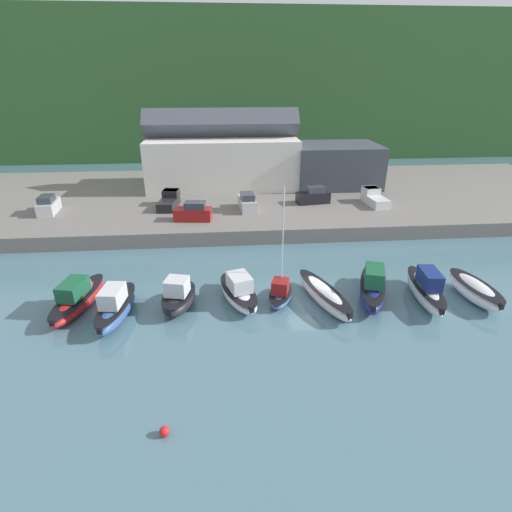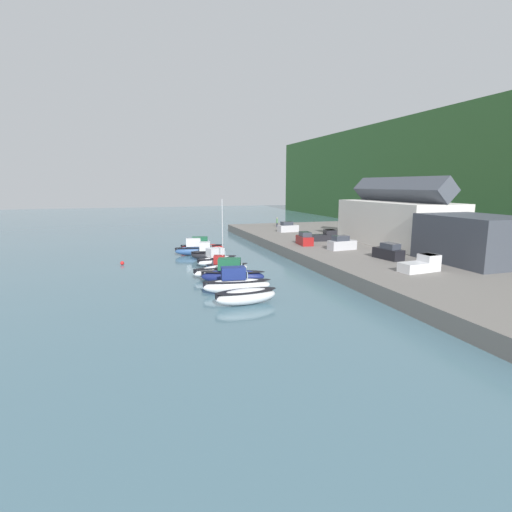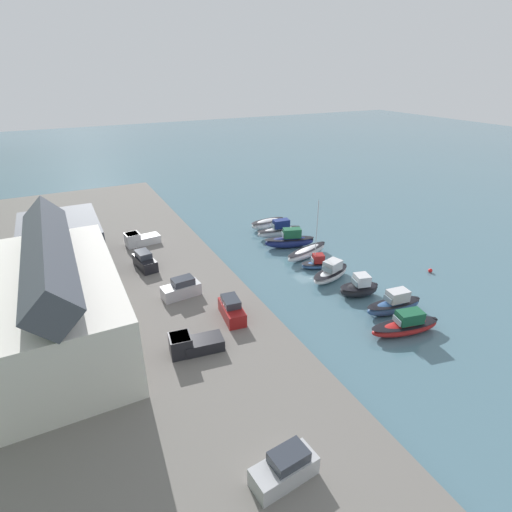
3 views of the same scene
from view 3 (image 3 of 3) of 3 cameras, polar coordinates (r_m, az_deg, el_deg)
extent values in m
plane|color=slate|center=(56.09, 7.09, -0.92)|extent=(320.00, 320.00, 0.00)
cube|color=slate|center=(47.82, -20.75, -6.41)|extent=(92.80, 30.43, 1.65)
cube|color=silver|center=(40.16, -26.07, -6.66)|extent=(21.32, 10.09, 7.00)
cube|color=#474C56|center=(37.77, -27.66, 0.47)|extent=(21.74, 4.02, 4.02)
cube|color=#3D424C|center=(55.43, -25.90, 1.51)|extent=(12.18, 9.12, 5.96)
cube|color=slate|center=(55.53, -21.34, 2.41)|extent=(11.57, 0.10, 3.58)
ellipsoid|color=red|center=(44.02, 20.45, -9.58)|extent=(3.45, 7.69, 1.30)
ellipsoid|color=black|center=(43.78, 20.54, -9.09)|extent=(3.56, 7.85, 0.12)
cube|color=#195638|center=(43.55, 21.11, -8.11)|extent=(2.01, 2.85, 1.22)
cube|color=#8CA5B2|center=(42.86, 19.47, -8.70)|extent=(1.37, 0.37, 0.61)
cube|color=black|center=(45.88, 24.15, -8.38)|extent=(0.41, 0.34, 0.56)
ellipsoid|color=#33568E|center=(46.93, 19.02, -6.88)|extent=(2.72, 6.81, 1.47)
ellipsoid|color=black|center=(46.67, 19.11, -6.34)|extent=(2.82, 6.95, 0.12)
cube|color=silver|center=(46.44, 19.59, -5.36)|extent=(1.72, 2.48, 1.27)
cube|color=#8CA5B2|center=(45.77, 18.26, -5.89)|extent=(1.30, 0.26, 0.63)
cube|color=black|center=(48.66, 22.02, -5.77)|extent=(0.39, 0.32, 0.56)
ellipsoid|color=black|center=(49.09, 14.46, -4.72)|extent=(3.23, 5.01, 1.47)
ellipsoid|color=black|center=(48.84, 14.52, -4.20)|extent=(3.33, 5.12, 0.12)
cube|color=silver|center=(48.54, 14.88, -3.29)|extent=(1.99, 1.96, 1.27)
cube|color=#8CA5B2|center=(48.21, 13.84, -3.63)|extent=(1.48, 0.44, 0.63)
cube|color=black|center=(49.94, 16.74, -4.08)|extent=(0.42, 0.36, 0.56)
ellipsoid|color=white|center=(51.88, 10.58, -2.67)|extent=(3.91, 6.59, 1.31)
ellipsoid|color=black|center=(51.67, 10.62, -2.22)|extent=(4.03, 6.73, 0.12)
cube|color=silver|center=(51.54, 10.89, -1.31)|extent=(2.20, 2.56, 1.23)
cube|color=#8CA5B2|center=(50.70, 10.05, -1.94)|extent=(1.43, 0.53, 0.61)
cube|color=black|center=(53.97, 12.45, -1.37)|extent=(0.43, 0.37, 0.56)
ellipsoid|color=#33568E|center=(54.54, 8.63, -1.29)|extent=(2.85, 4.36, 0.90)
ellipsoid|color=black|center=(54.40, 8.66, -1.00)|extent=(2.94, 4.45, 0.12)
cube|color=maroon|center=(54.15, 8.91, -0.32)|extent=(1.64, 1.73, 1.13)
cube|color=#8CA5B2|center=(53.98, 8.03, -0.54)|extent=(1.12, 0.45, 0.56)
cylinder|color=silver|center=(52.49, 8.66, 3.34)|extent=(0.10, 0.10, 8.66)
ellipsoid|color=silver|center=(57.29, 7.26, 0.49)|extent=(3.81, 7.87, 1.48)
ellipsoid|color=black|center=(57.08, 7.29, 0.96)|extent=(3.92, 8.04, 0.12)
cube|color=black|center=(59.82, 9.53, 1.76)|extent=(0.42, 0.37, 0.56)
ellipsoid|color=navy|center=(60.19, 4.76, 1.98)|extent=(4.20, 7.63, 1.67)
ellipsoid|color=black|center=(59.96, 4.78, 2.50)|extent=(4.32, 7.80, 0.12)
cube|color=#195638|center=(59.69, 5.16, 3.32)|extent=(2.20, 2.92, 1.32)
cube|color=#8CA5B2|center=(59.47, 3.80, 3.07)|extent=(1.26, 0.51, 0.66)
cube|color=black|center=(60.91, 8.01, 2.45)|extent=(0.43, 0.38, 0.56)
ellipsoid|color=white|center=(63.85, 3.28, 3.40)|extent=(2.62, 7.39, 1.58)
ellipsoid|color=black|center=(63.64, 3.29, 3.86)|extent=(2.70, 7.55, 0.12)
cube|color=navy|center=(63.46, 3.61, 4.64)|extent=(1.62, 2.67, 1.29)
cube|color=#8CA5B2|center=(63.01, 2.42, 4.33)|extent=(1.20, 0.24, 0.65)
cube|color=black|center=(65.09, 6.08, 4.04)|extent=(0.39, 0.32, 0.56)
ellipsoid|color=silver|center=(67.31, 1.65, 4.63)|extent=(2.61, 6.30, 1.58)
ellipsoid|color=black|center=(67.12, 1.65, 5.07)|extent=(2.70, 6.43, 0.12)
cube|color=black|center=(68.75, 3.69, 5.32)|extent=(0.38, 0.31, 0.56)
cube|color=#B7B7BC|center=(45.01, -10.66, -4.87)|extent=(2.18, 4.35, 1.40)
cube|color=#333842|center=(44.57, -10.39, -3.57)|extent=(1.74, 2.44, 0.76)
cube|color=black|center=(52.17, -15.55, -0.95)|extent=(4.42, 2.40, 1.40)
cube|color=#333842|center=(51.99, -15.82, 0.24)|extent=(2.51, 1.85, 0.76)
cube|color=maroon|center=(40.70, -3.45, -7.98)|extent=(4.38, 2.28, 1.40)
cube|color=#333842|center=(40.37, -3.62, -6.47)|extent=(2.47, 1.79, 0.76)
cube|color=#B7B7BC|center=(27.82, 4.02, -28.34)|extent=(2.21, 4.36, 1.40)
cube|color=#333842|center=(27.07, 4.70, -26.68)|extent=(1.75, 2.45, 0.76)
cube|color=silver|center=(59.60, -15.30, 2.31)|extent=(2.34, 3.69, 1.10)
cube|color=silver|center=(58.97, -17.20, 2.23)|extent=(2.08, 2.07, 1.90)
cube|color=#2D333D|center=(58.71, -17.28, 2.85)|extent=(1.95, 1.79, 0.50)
cube|color=black|center=(37.02, -7.51, -12.34)|extent=(2.44, 3.74, 1.10)
cube|color=black|center=(36.55, -10.72, -12.39)|extent=(2.13, 2.12, 1.90)
cube|color=#2D333D|center=(36.13, -10.81, -11.51)|extent=(1.99, 1.84, 0.50)
sphere|color=red|center=(57.73, 23.64, -1.92)|extent=(0.54, 0.54, 0.54)
camera|label=1|loc=(67.27, 32.81, 15.18)|focal=28.00mm
camera|label=2|loc=(100.45, -3.01, 17.88)|focal=28.00mm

